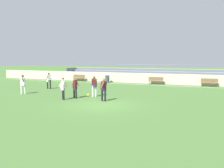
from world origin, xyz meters
name	(u,v)px	position (x,y,z in m)	size (l,w,h in m)	color
ground_plane	(101,105)	(0.00, 0.00, 0.00)	(160.00, 160.00, 0.00)	#477033
field_line_sideline	(146,85)	(0.00, 12.80, 0.00)	(44.00, 0.12, 0.01)	white
sideline_wall	(149,78)	(0.00, 14.34, 0.65)	(48.00, 0.16, 1.30)	beige
bleacher_stand	(151,75)	(-0.27, 16.86, 0.96)	(25.49, 3.28, 2.29)	#9EA3AD
bench_far_left	(209,82)	(7.06, 13.65, 0.55)	(1.80, 0.40, 0.90)	brown
bench_near_wall_gap	(79,77)	(-9.77, 13.65, 0.55)	(1.80, 0.40, 0.90)	brown
bench_far_right	(156,80)	(1.05, 13.65, 0.55)	(1.80, 0.40, 0.90)	brown
trash_bin	(107,79)	(-5.27, 13.34, 0.47)	(0.57, 0.57, 0.94)	#3D424C
player_dark_overlapping	(94,84)	(-1.89, 2.81, 1.01)	(0.47, 0.57, 1.69)	white
player_dark_dropping_back	(75,86)	(-2.96, 1.57, 0.97)	(0.62, 0.45, 1.63)	black
player_white_on_ball	(63,87)	(-3.44, 0.65, 0.99)	(0.56, 0.46, 1.67)	black
player_white_trailing_run	(23,83)	(-8.36, 1.70, 1.00)	(0.46, 0.58, 1.68)	white
player_white_deep_cover	(49,79)	(-8.45, 5.39, 0.99)	(0.49, 0.63, 1.66)	black
player_dark_wide_right	(104,87)	(-0.35, 1.24, 1.01)	(0.45, 0.60, 1.69)	black
soccer_ball	(88,95)	(-2.42, 2.70, 0.11)	(0.22, 0.22, 0.22)	yellow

